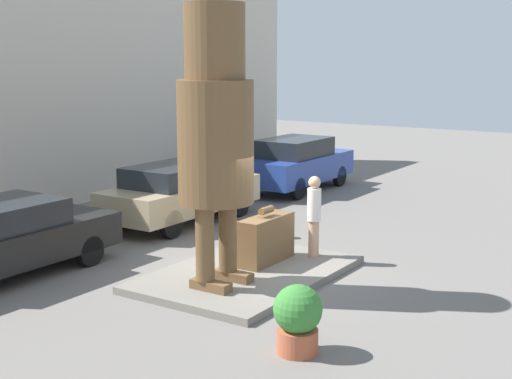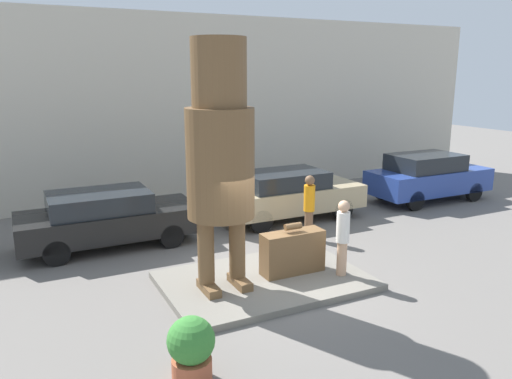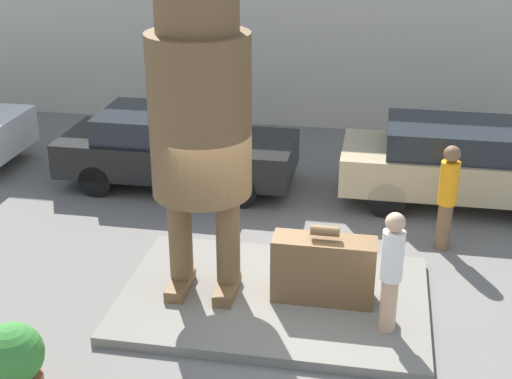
% 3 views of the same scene
% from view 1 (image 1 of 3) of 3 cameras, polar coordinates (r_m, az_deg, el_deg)
% --- Properties ---
extents(ground_plane, '(60.00, 60.00, 0.00)m').
position_cam_1_polar(ground_plane, '(13.86, -0.70, -7.05)').
color(ground_plane, slate).
extents(pedestal, '(4.31, 2.92, 0.14)m').
position_cam_1_polar(pedestal, '(13.84, -0.71, -6.77)').
color(pedestal, slate).
rests_on(pedestal, ground_plane).
extents(statue_figure, '(1.34, 1.34, 4.96)m').
position_cam_1_polar(statue_figure, '(12.45, -3.27, 5.24)').
color(statue_figure, brown).
rests_on(statue_figure, pedestal).
extents(giant_suitcase, '(1.42, 0.48, 1.13)m').
position_cam_1_polar(giant_suitcase, '(14.25, 0.82, -3.98)').
color(giant_suitcase, brown).
rests_on(giant_suitcase, pedestal).
extents(tourist, '(0.28, 0.28, 1.68)m').
position_cam_1_polar(tourist, '(14.60, 4.67, -1.87)').
color(tourist, tan).
rests_on(tourist, pedestal).
extents(parked_car_black, '(4.52, 1.85, 1.48)m').
position_cam_1_polar(parked_car_black, '(14.51, -19.70, -3.64)').
color(parked_car_black, black).
rests_on(parked_car_black, ground_plane).
extents(parked_car_tan, '(4.54, 1.83, 1.53)m').
position_cam_1_polar(parked_car_tan, '(18.24, -6.08, -0.15)').
color(parked_car_tan, tan).
rests_on(parked_car_tan, ground_plane).
extents(parked_car_blue, '(4.42, 1.81, 1.68)m').
position_cam_1_polar(parked_car_blue, '(22.65, 3.26, 2.14)').
color(parked_car_blue, '#284293').
rests_on(parked_car_blue, ground_plane).
extents(planter_pot, '(0.71, 0.71, 1.02)m').
position_cam_1_polar(planter_pot, '(10.33, 3.36, -10.19)').
color(planter_pot, '#AD5638').
rests_on(planter_pot, ground_plane).
extents(worker_hivis, '(0.30, 0.30, 1.78)m').
position_cam_1_polar(worker_hivis, '(16.75, -2.04, -0.53)').
color(worker_hivis, brown).
rests_on(worker_hivis, ground_plane).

